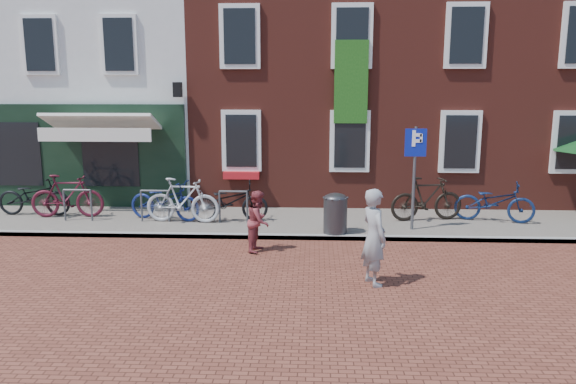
{
  "coord_description": "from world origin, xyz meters",
  "views": [
    {
      "loc": [
        2.53,
        -12.4,
        3.53
      ],
      "look_at": [
        1.93,
        0.15,
        1.1
      ],
      "focal_mm": 34.7,
      "sensor_mm": 36.0,
      "label": 1
    }
  ],
  "objects_px": {
    "bicycle_5": "(427,199)",
    "bicycle_1": "(67,196)",
    "parking_sign": "(415,160)",
    "bicycle_2": "(165,200)",
    "litter_bin": "(335,211)",
    "boy": "(259,221)",
    "bicycle_4": "(229,201)",
    "woman": "(374,237)",
    "bicycle_6": "(494,202)",
    "bicycle_0": "(34,196)",
    "bicycle_3": "(182,200)"
  },
  "relations": [
    {
      "from": "woman",
      "to": "bicycle_3",
      "type": "xyz_separation_m",
      "value": [
        -4.38,
        3.97,
        -0.21
      ]
    },
    {
      "from": "boy",
      "to": "bicycle_0",
      "type": "height_order",
      "value": "boy"
    },
    {
      "from": "bicycle_0",
      "to": "bicycle_3",
      "type": "xyz_separation_m",
      "value": [
        4.14,
        -0.6,
        0.06
      ]
    },
    {
      "from": "bicycle_1",
      "to": "bicycle_4",
      "type": "bearing_deg",
      "value": -97.52
    },
    {
      "from": "bicycle_4",
      "to": "bicycle_5",
      "type": "xyz_separation_m",
      "value": [
        5.03,
        0.31,
        0.06
      ]
    },
    {
      "from": "bicycle_2",
      "to": "litter_bin",
      "type": "bearing_deg",
      "value": -90.52
    },
    {
      "from": "litter_bin",
      "to": "parking_sign",
      "type": "relative_size",
      "value": 0.41
    },
    {
      "from": "parking_sign",
      "to": "bicycle_3",
      "type": "relative_size",
      "value": 1.31
    },
    {
      "from": "woman",
      "to": "bicycle_5",
      "type": "relative_size",
      "value": 0.92
    },
    {
      "from": "bicycle_1",
      "to": "bicycle_3",
      "type": "relative_size",
      "value": 1.0
    },
    {
      "from": "parking_sign",
      "to": "bicycle_6",
      "type": "height_order",
      "value": "parking_sign"
    },
    {
      "from": "bicycle_1",
      "to": "bicycle_5",
      "type": "relative_size",
      "value": 1.0
    },
    {
      "from": "boy",
      "to": "bicycle_6",
      "type": "xyz_separation_m",
      "value": [
        5.76,
        2.49,
        -0.05
      ]
    },
    {
      "from": "bicycle_1",
      "to": "bicycle_6",
      "type": "distance_m",
      "value": 11.03
    },
    {
      "from": "bicycle_0",
      "to": "bicycle_4",
      "type": "xyz_separation_m",
      "value": [
        5.3,
        -0.42,
        0.0
      ]
    },
    {
      "from": "bicycle_2",
      "to": "bicycle_5",
      "type": "height_order",
      "value": "bicycle_5"
    },
    {
      "from": "woman",
      "to": "bicycle_4",
      "type": "xyz_separation_m",
      "value": [
        -3.22,
        4.15,
        -0.26
      ]
    },
    {
      "from": "boy",
      "to": "bicycle_4",
      "type": "distance_m",
      "value": 2.41
    },
    {
      "from": "bicycle_4",
      "to": "bicycle_6",
      "type": "relative_size",
      "value": 1.0
    },
    {
      "from": "woman",
      "to": "boy",
      "type": "xyz_separation_m",
      "value": [
        -2.25,
        1.94,
        -0.21
      ]
    },
    {
      "from": "bicycle_2",
      "to": "bicycle_5",
      "type": "xyz_separation_m",
      "value": [
        6.71,
        0.25,
        0.06
      ]
    },
    {
      "from": "bicycle_0",
      "to": "bicycle_5",
      "type": "relative_size",
      "value": 1.03
    },
    {
      "from": "bicycle_1",
      "to": "bicycle_6",
      "type": "height_order",
      "value": "bicycle_1"
    },
    {
      "from": "woman",
      "to": "litter_bin",
      "type": "bearing_deg",
      "value": -12.79
    },
    {
      "from": "bicycle_3",
      "to": "bicycle_4",
      "type": "bearing_deg",
      "value": -76.75
    },
    {
      "from": "litter_bin",
      "to": "boy",
      "type": "xyz_separation_m",
      "value": [
        -1.69,
        -1.17,
        0.04
      ]
    },
    {
      "from": "litter_bin",
      "to": "bicycle_2",
      "type": "distance_m",
      "value": 4.47
    },
    {
      "from": "bicycle_0",
      "to": "bicycle_6",
      "type": "bearing_deg",
      "value": -90.34
    },
    {
      "from": "bicycle_1",
      "to": "bicycle_3",
      "type": "distance_m",
      "value": 3.17
    },
    {
      "from": "bicycle_1",
      "to": "bicycle_3",
      "type": "bearing_deg",
      "value": -101.8
    },
    {
      "from": "bicycle_3",
      "to": "bicycle_4",
      "type": "distance_m",
      "value": 1.18
    },
    {
      "from": "boy",
      "to": "bicycle_0",
      "type": "distance_m",
      "value": 6.8
    },
    {
      "from": "bicycle_2",
      "to": "bicycle_4",
      "type": "bearing_deg",
      "value": -78.43
    },
    {
      "from": "bicycle_5",
      "to": "bicycle_6",
      "type": "height_order",
      "value": "bicycle_5"
    },
    {
      "from": "woman",
      "to": "boy",
      "type": "bearing_deg",
      "value": 26.13
    },
    {
      "from": "litter_bin",
      "to": "bicycle_4",
      "type": "xyz_separation_m",
      "value": [
        -2.65,
        1.04,
        -0.01
      ]
    },
    {
      "from": "boy",
      "to": "parking_sign",
      "type": "bearing_deg",
      "value": -55.32
    },
    {
      "from": "bicycle_1",
      "to": "bicycle_5",
      "type": "bearing_deg",
      "value": -94.06
    },
    {
      "from": "boy",
      "to": "bicycle_2",
      "type": "distance_m",
      "value": 3.49
    },
    {
      "from": "litter_bin",
      "to": "parking_sign",
      "type": "height_order",
      "value": "parking_sign"
    },
    {
      "from": "boy",
      "to": "bicycle_5",
      "type": "height_order",
      "value": "boy"
    },
    {
      "from": "bicycle_5",
      "to": "bicycle_1",
      "type": "bearing_deg",
      "value": 79.96
    },
    {
      "from": "boy",
      "to": "bicycle_1",
      "type": "relative_size",
      "value": 0.7
    },
    {
      "from": "woman",
      "to": "bicycle_4",
      "type": "relative_size",
      "value": 0.9
    },
    {
      "from": "boy",
      "to": "bicycle_2",
      "type": "height_order",
      "value": "boy"
    },
    {
      "from": "boy",
      "to": "litter_bin",
      "type": "bearing_deg",
      "value": -44.77
    },
    {
      "from": "bicycle_2",
      "to": "bicycle_4",
      "type": "relative_size",
      "value": 1.0
    },
    {
      "from": "parking_sign",
      "to": "bicycle_2",
      "type": "relative_size",
      "value": 1.27
    },
    {
      "from": "bicycle_3",
      "to": "bicycle_5",
      "type": "xyz_separation_m",
      "value": [
        6.19,
        0.49,
        0.0
      ]
    },
    {
      "from": "parking_sign",
      "to": "boy",
      "type": "height_order",
      "value": "parking_sign"
    }
  ]
}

